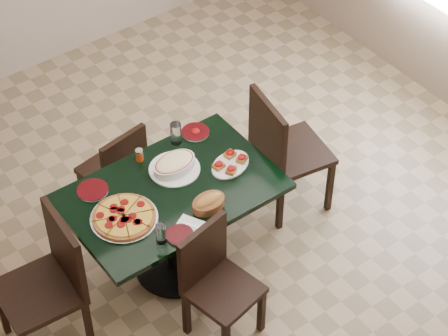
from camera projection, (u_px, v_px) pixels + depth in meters
floor at (222, 259)px, 6.06m from camera, size 5.50×5.50×0.00m
main_table at (173, 209)px, 5.62m from camera, size 1.34×0.86×0.75m
chair_far at (118, 169)px, 6.06m from camera, size 0.43×0.43×0.81m
chair_near at (215, 278)px, 5.34m from camera, size 0.46×0.46×0.85m
chair_right at (282, 147)px, 6.05m from camera, size 0.54×0.54×1.00m
chair_left at (51, 277)px, 5.23m from camera, size 0.49×0.49×1.00m
pepperoni_pizza at (124, 217)px, 5.30m from camera, size 0.42×0.42×0.04m
lasagna_casserole at (174, 165)px, 5.59m from camera, size 0.33×0.33×0.09m
bread_basket at (209, 203)px, 5.36m from camera, size 0.23×0.16×0.09m
bruschetta_platter at (230, 163)px, 5.63m from camera, size 0.35×0.29×0.05m
side_plate_near at (180, 235)px, 5.21m from camera, size 0.17×0.17×0.02m
side_plate_far_r at (195, 132)px, 5.87m from camera, size 0.19×0.19×0.03m
side_plate_far_l at (93, 190)px, 5.48m from camera, size 0.20×0.20×0.02m
napkin_setting at (189, 227)px, 5.26m from camera, size 0.23×0.23×0.01m
water_glass_a at (176, 133)px, 5.76m from camera, size 0.07×0.07×0.16m
water_glass_b at (161, 234)px, 5.14m from camera, size 0.06×0.06×0.14m
pepper_shaker at (139, 155)px, 5.66m from camera, size 0.05×0.05×0.09m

